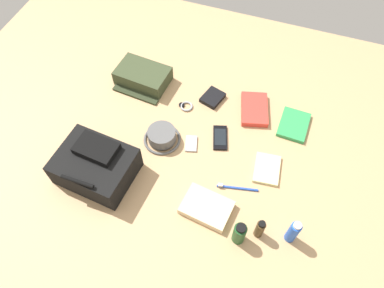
# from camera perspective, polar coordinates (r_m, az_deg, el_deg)

# --- Properties ---
(ground_plane) EXTENTS (2.64, 2.02, 0.02)m
(ground_plane) POSITION_cam_1_polar(r_m,az_deg,el_deg) (1.67, -0.00, -0.96)
(ground_plane) COLOR tan
(ground_plane) RESTS_ON ground
(backpack) EXTENTS (0.34, 0.27, 0.16)m
(backpack) POSITION_cam_1_polar(r_m,az_deg,el_deg) (1.59, -15.00, -3.27)
(backpack) COLOR black
(backpack) RESTS_ON ground_plane
(toiletry_pouch) EXTENTS (0.28, 0.23, 0.08)m
(toiletry_pouch) POSITION_cam_1_polar(r_m,az_deg,el_deg) (1.90, -7.80, 10.51)
(toiletry_pouch) COLOR #384228
(toiletry_pouch) RESTS_ON ground_plane
(bucket_hat) EXTENTS (0.17, 0.17, 0.07)m
(bucket_hat) POSITION_cam_1_polar(r_m,az_deg,el_deg) (1.66, -4.83, 1.12)
(bucket_hat) COLOR #595959
(bucket_hat) RESTS_ON ground_plane
(deodorant_spray) EXTENTS (0.04, 0.04, 0.15)m
(deodorant_spray) POSITION_cam_1_polar(r_m,az_deg,el_deg) (1.47, 15.70, -13.22)
(deodorant_spray) COLOR blue
(deodorant_spray) RESTS_ON ground_plane
(cologne_bottle) EXTENTS (0.04, 0.04, 0.11)m
(cologne_bottle) POSITION_cam_1_polar(r_m,az_deg,el_deg) (1.46, 10.67, -13.05)
(cologne_bottle) COLOR #473319
(cologne_bottle) RESTS_ON ground_plane
(shampoo_bottle) EXTENTS (0.05, 0.05, 0.13)m
(shampoo_bottle) POSITION_cam_1_polar(r_m,az_deg,el_deg) (1.43, 7.50, -13.84)
(shampoo_bottle) COLOR #19471E
(shampoo_bottle) RESTS_ON ground_plane
(paperback_novel) EXTENTS (0.14, 0.18, 0.02)m
(paperback_novel) POSITION_cam_1_polar(r_m,az_deg,el_deg) (1.79, 15.79, 2.94)
(paperback_novel) COLOR #2D934C
(paperback_novel) RESTS_ON ground_plane
(travel_guidebook) EXTENTS (0.17, 0.22, 0.03)m
(travel_guidebook) POSITION_cam_1_polar(r_m,az_deg,el_deg) (1.80, 9.82, 5.42)
(travel_guidebook) COLOR red
(travel_guidebook) RESTS_ON ground_plane
(cell_phone) EXTENTS (0.10, 0.15, 0.01)m
(cell_phone) POSITION_cam_1_polar(r_m,az_deg,el_deg) (1.69, 4.47, 1.01)
(cell_phone) COLOR black
(cell_phone) RESTS_ON ground_plane
(media_player) EXTENTS (0.07, 0.10, 0.01)m
(media_player) POSITION_cam_1_polar(r_m,az_deg,el_deg) (1.67, -0.13, 0.07)
(media_player) COLOR #B7B7BC
(media_player) RESTS_ON ground_plane
(wristwatch) EXTENTS (0.07, 0.06, 0.01)m
(wristwatch) POSITION_cam_1_polar(r_m,az_deg,el_deg) (1.79, -0.98, 6.01)
(wristwatch) COLOR #99999E
(wristwatch) RESTS_ON ground_plane
(toothbrush) EXTENTS (0.18, 0.05, 0.02)m
(toothbrush) POSITION_cam_1_polar(r_m,az_deg,el_deg) (1.57, 6.82, -6.86)
(toothbrush) COLOR blue
(toothbrush) RESTS_ON ground_plane
(wallet) EXTENTS (0.12, 0.13, 0.02)m
(wallet) POSITION_cam_1_polar(r_m,az_deg,el_deg) (1.82, 3.16, 7.36)
(wallet) COLOR black
(wallet) RESTS_ON ground_plane
(notepad) EXTENTS (0.13, 0.16, 0.02)m
(notepad) POSITION_cam_1_polar(r_m,az_deg,el_deg) (1.63, 11.76, -3.87)
(notepad) COLOR beige
(notepad) RESTS_ON ground_plane
(folded_towel) EXTENTS (0.22, 0.16, 0.04)m
(folded_towel) POSITION_cam_1_polar(r_m,az_deg,el_deg) (1.51, 2.34, -9.98)
(folded_towel) COLOR beige
(folded_towel) RESTS_ON ground_plane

